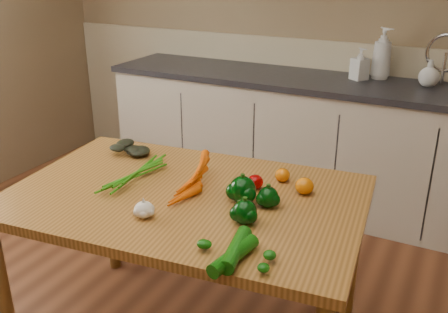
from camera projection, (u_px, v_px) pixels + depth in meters
room at (65, 93)px, 1.60m from camera, size 4.04×5.04×2.64m
counter_run at (309, 140)px, 3.47m from camera, size 2.84×0.64×1.14m
table at (186, 212)px, 2.05m from camera, size 1.51×1.06×0.76m
soap_bottle_a at (382, 53)px, 3.22m from camera, size 0.17×0.17×0.33m
soap_bottle_b at (360, 64)px, 3.22m from camera, size 0.13×0.13×0.21m
soap_bottle_c at (429, 73)px, 3.07m from camera, size 0.14×0.14×0.16m
carrot_bunch at (175, 178)px, 2.07m from camera, size 0.28×0.23×0.07m
leafy_greens at (132, 145)px, 2.38m from camera, size 0.20×0.18×0.10m
garlic_bulb at (144, 210)px, 1.83m from camera, size 0.07×0.07×0.06m
pepper_a at (243, 190)px, 1.93m from camera, size 0.11×0.11×0.11m
pepper_b at (268, 197)px, 1.90m from camera, size 0.08×0.08×0.08m
pepper_c at (245, 212)px, 1.78m from camera, size 0.09×0.09×0.09m
tomato_a at (255, 182)px, 2.05m from camera, size 0.07×0.07×0.06m
tomato_b at (282, 175)px, 2.12m from camera, size 0.06×0.06×0.06m
tomato_c at (304, 186)px, 2.00m from camera, size 0.07×0.07×0.07m
zucchini_a at (236, 249)px, 1.59m from camera, size 0.09×0.23×0.05m
zucchini_b at (234, 256)px, 1.56m from camera, size 0.08×0.23×0.05m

